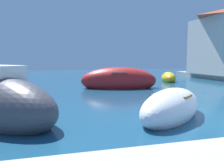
% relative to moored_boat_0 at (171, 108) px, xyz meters
% --- Properties ---
extents(moored_boat_0, '(4.26, 4.01, 1.43)m').
position_rel_moored_boat_0_xyz_m(moored_boat_0, '(0.00, 0.00, 0.00)').
color(moored_boat_0, white).
rests_on(moored_boat_0, ground).
extents(moored_boat_1, '(2.34, 3.38, 1.18)m').
position_rel_moored_boat_0_xyz_m(moored_boat_1, '(7.08, 13.00, -0.07)').
color(moored_boat_1, gold).
rests_on(moored_boat_1, ground).
extents(moored_boat_2, '(6.03, 3.46, 2.02)m').
position_rel_moored_boat_0_xyz_m(moored_boat_2, '(0.85, 9.30, 0.16)').
color(moored_boat_2, '#B21E1E').
rests_on(moored_boat_2, ground).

